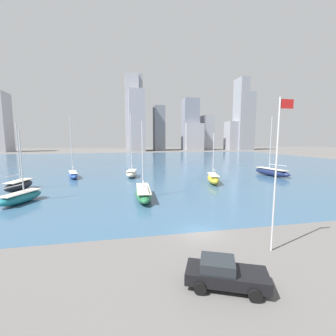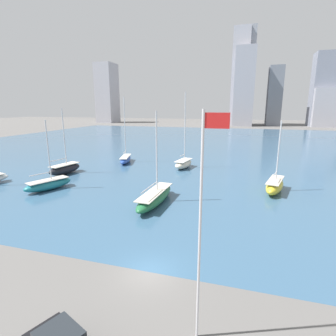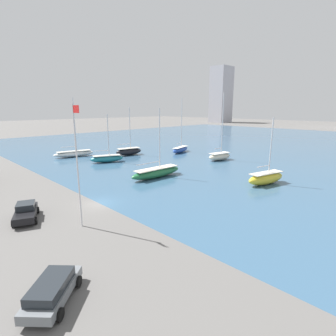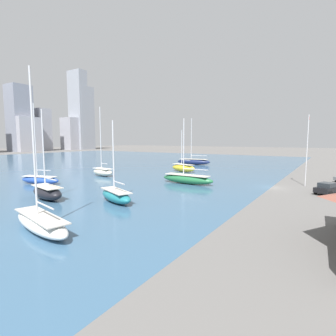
{
  "view_description": "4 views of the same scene",
  "coord_description": "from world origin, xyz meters",
  "px_view_note": "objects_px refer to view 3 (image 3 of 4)",
  "views": [
    {
      "loc": [
        -7.26,
        -20.1,
        9.02
      ],
      "look_at": [
        0.22,
        17.1,
        4.26
      ],
      "focal_mm": 24.0,
      "sensor_mm": 36.0,
      "label": 1
    },
    {
      "loc": [
        6.31,
        -16.56,
        12.37
      ],
      "look_at": [
        -2.19,
        12.59,
        5.2
      ],
      "focal_mm": 28.0,
      "sensor_mm": 36.0,
      "label": 2
    },
    {
      "loc": [
        28.35,
        -16.06,
        11.87
      ],
      "look_at": [
        -0.44,
        12.81,
        2.47
      ],
      "focal_mm": 28.0,
      "sensor_mm": 36.0,
      "label": 3
    },
    {
      "loc": [
        -46.23,
        -8.63,
        8.03
      ],
      "look_at": [
        -5.61,
        17.19,
        2.81
      ],
      "focal_mm": 28.0,
      "sensor_mm": 36.0,
      "label": 4
    }
  ],
  "objects_px": {
    "sailboat_green": "(156,172)",
    "parked_wagon_gray": "(52,290)",
    "flag_pole": "(77,163)",
    "sailboat_teal": "(107,158)",
    "sailboat_blue": "(180,149)",
    "sailboat_cream": "(220,156)",
    "sailboat_yellow": "(266,178)",
    "sailboat_black": "(129,151)",
    "parked_pickup_black": "(26,212)",
    "sailboat_white": "(74,153)"
  },
  "relations": [
    {
      "from": "flag_pole",
      "to": "sailboat_blue",
      "type": "distance_m",
      "value": 47.56
    },
    {
      "from": "flag_pole",
      "to": "sailboat_teal",
      "type": "bearing_deg",
      "value": 143.4
    },
    {
      "from": "sailboat_black",
      "to": "sailboat_cream",
      "type": "distance_m",
      "value": 23.03
    },
    {
      "from": "flag_pole",
      "to": "sailboat_yellow",
      "type": "distance_m",
      "value": 29.22
    },
    {
      "from": "sailboat_cream",
      "to": "flag_pole",
      "type": "bearing_deg",
      "value": -66.0
    },
    {
      "from": "sailboat_cream",
      "to": "sailboat_white",
      "type": "bearing_deg",
      "value": -132.24
    },
    {
      "from": "flag_pole",
      "to": "sailboat_teal",
      "type": "height_order",
      "value": "flag_pole"
    },
    {
      "from": "sailboat_teal",
      "to": "parked_wagon_gray",
      "type": "xyz_separation_m",
      "value": [
        35.13,
        -26.05,
        0.01
      ]
    },
    {
      "from": "sailboat_black",
      "to": "parked_wagon_gray",
      "type": "height_order",
      "value": "sailboat_black"
    },
    {
      "from": "sailboat_teal",
      "to": "flag_pole",
      "type": "bearing_deg",
      "value": -13.8
    },
    {
      "from": "sailboat_teal",
      "to": "sailboat_cream",
      "type": "bearing_deg",
      "value": 72.88
    },
    {
      "from": "sailboat_blue",
      "to": "parked_wagon_gray",
      "type": "relative_size",
      "value": 3.0
    },
    {
      "from": "parked_pickup_black",
      "to": "sailboat_black",
      "type": "bearing_deg",
      "value": 60.35
    },
    {
      "from": "sailboat_cream",
      "to": "sailboat_yellow",
      "type": "height_order",
      "value": "sailboat_cream"
    },
    {
      "from": "flag_pole",
      "to": "parked_wagon_gray",
      "type": "height_order",
      "value": "flag_pole"
    },
    {
      "from": "sailboat_yellow",
      "to": "parked_wagon_gray",
      "type": "height_order",
      "value": "sailboat_yellow"
    },
    {
      "from": "sailboat_green",
      "to": "sailboat_white",
      "type": "bearing_deg",
      "value": -175.39
    },
    {
      "from": "sailboat_black",
      "to": "sailboat_yellow",
      "type": "xyz_separation_m",
      "value": [
        36.72,
        -0.57,
        0.03
      ]
    },
    {
      "from": "sailboat_green",
      "to": "parked_wagon_gray",
      "type": "relative_size",
      "value": 2.47
    },
    {
      "from": "parked_pickup_black",
      "to": "sailboat_white",
      "type": "bearing_deg",
      "value": 79.93
    },
    {
      "from": "sailboat_teal",
      "to": "sailboat_yellow",
      "type": "relative_size",
      "value": 1.0
    },
    {
      "from": "sailboat_green",
      "to": "parked_pickup_black",
      "type": "relative_size",
      "value": 2.23
    },
    {
      "from": "sailboat_black",
      "to": "parked_pickup_black",
      "type": "relative_size",
      "value": 2.27
    },
    {
      "from": "flag_pole",
      "to": "sailboat_teal",
      "type": "xyz_separation_m",
      "value": [
        -26.34,
        19.56,
        -5.75
      ]
    },
    {
      "from": "sailboat_teal",
      "to": "sailboat_yellow",
      "type": "xyz_separation_m",
      "value": [
        32.87,
        8.36,
        0.16
      ]
    },
    {
      "from": "flag_pole",
      "to": "sailboat_white",
      "type": "bearing_deg",
      "value": 155.27
    },
    {
      "from": "flag_pole",
      "to": "sailboat_blue",
      "type": "relative_size",
      "value": 0.85
    },
    {
      "from": "sailboat_white",
      "to": "sailboat_blue",
      "type": "bearing_deg",
      "value": 70.7
    },
    {
      "from": "sailboat_black",
      "to": "sailboat_white",
      "type": "distance_m",
      "value": 13.47
    },
    {
      "from": "sailboat_green",
      "to": "sailboat_blue",
      "type": "xyz_separation_m",
      "value": [
        -14.73,
        22.38,
        -0.02
      ]
    },
    {
      "from": "sailboat_green",
      "to": "sailboat_black",
      "type": "xyz_separation_m",
      "value": [
        -21.32,
        9.98,
        0.09
      ]
    },
    {
      "from": "sailboat_white",
      "to": "sailboat_yellow",
      "type": "bearing_deg",
      "value": 25.4
    },
    {
      "from": "sailboat_green",
      "to": "sailboat_black",
      "type": "height_order",
      "value": "sailboat_black"
    },
    {
      "from": "sailboat_white",
      "to": "parked_pickup_black",
      "type": "relative_size",
      "value": 2.68
    },
    {
      "from": "parked_pickup_black",
      "to": "parked_wagon_gray",
      "type": "relative_size",
      "value": 1.11
    },
    {
      "from": "sailboat_teal",
      "to": "sailboat_white",
      "type": "height_order",
      "value": "sailboat_white"
    },
    {
      "from": "sailboat_black",
      "to": "parked_wagon_gray",
      "type": "xyz_separation_m",
      "value": [
        38.99,
        -34.99,
        -0.12
      ]
    },
    {
      "from": "sailboat_yellow",
      "to": "sailboat_blue",
      "type": "height_order",
      "value": "sailboat_blue"
    },
    {
      "from": "sailboat_green",
      "to": "flag_pole",
      "type": "bearing_deg",
      "value": -61.84
    },
    {
      "from": "sailboat_green",
      "to": "sailboat_yellow",
      "type": "bearing_deg",
      "value": 33.96
    },
    {
      "from": "sailboat_cream",
      "to": "sailboat_blue",
      "type": "bearing_deg",
      "value": -176.75
    },
    {
      "from": "flag_pole",
      "to": "sailboat_teal",
      "type": "distance_m",
      "value": 33.31
    },
    {
      "from": "sailboat_cream",
      "to": "sailboat_yellow",
      "type": "xyz_separation_m",
      "value": [
        16.38,
        -11.36,
        0.03
      ]
    },
    {
      "from": "sailboat_black",
      "to": "sailboat_cream",
      "type": "relative_size",
      "value": 0.8
    },
    {
      "from": "parked_wagon_gray",
      "to": "sailboat_teal",
      "type": "bearing_deg",
      "value": 100.17
    },
    {
      "from": "sailboat_black",
      "to": "parked_pickup_black",
      "type": "height_order",
      "value": "sailboat_black"
    },
    {
      "from": "sailboat_blue",
      "to": "flag_pole",
      "type": "bearing_deg",
      "value": -75.5
    },
    {
      "from": "sailboat_black",
      "to": "sailboat_yellow",
      "type": "distance_m",
      "value": 36.73
    },
    {
      "from": "parked_pickup_black",
      "to": "flag_pole",
      "type": "bearing_deg",
      "value": -36.28
    },
    {
      "from": "sailboat_green",
      "to": "parked_wagon_gray",
      "type": "bearing_deg",
      "value": -52.21
    }
  ]
}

